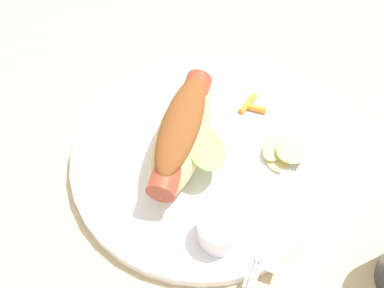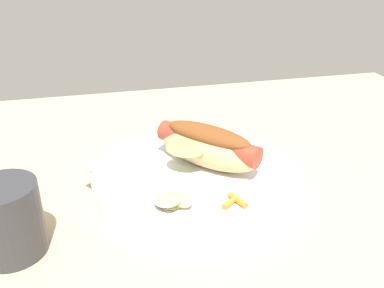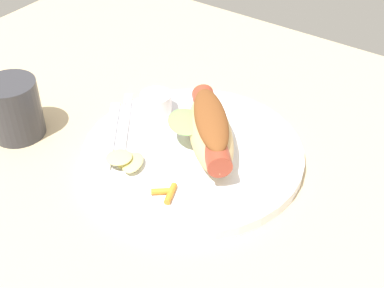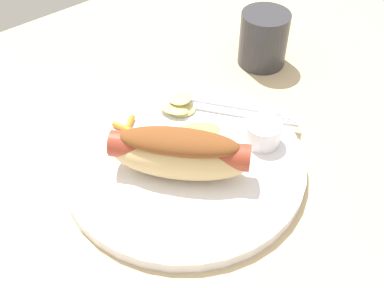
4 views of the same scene
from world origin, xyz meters
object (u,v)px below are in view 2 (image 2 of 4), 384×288
at_px(plate, 197,176).
at_px(fork, 126,186).
at_px(sauce_ramekin, 129,156).
at_px(drinking_cup, 7,220).
at_px(knife, 122,195).
at_px(chips_pile, 172,200).
at_px(carrot_garnish, 233,201).
at_px(hot_dog, 206,145).

bearing_deg(plate, fork, -169.40).
bearing_deg(plate, sauce_ramekin, 156.25).
bearing_deg(drinking_cup, plate, 22.30).
height_order(plate, knife, knife).
xyz_separation_m(plate, chips_pile, (-0.05, -0.08, 0.02)).
relative_size(plate, sauce_ramekin, 6.55).
relative_size(plate, fork, 2.12).
bearing_deg(sauce_ramekin, knife, -102.29).
bearing_deg(fork, carrot_garnish, -154.77).
xyz_separation_m(hot_dog, carrot_garnish, (0.01, -0.11, -0.03)).
bearing_deg(drinking_cup, fork, 30.33).
height_order(hot_dog, chips_pile, hot_dog).
xyz_separation_m(fork, carrot_garnish, (0.13, -0.07, 0.00)).
relative_size(sauce_ramekin, drinking_cup, 0.54).
bearing_deg(drinking_cup, hot_dog, 23.80).
relative_size(chips_pile, carrot_garnish, 1.68).
xyz_separation_m(sauce_ramekin, fork, (-0.01, -0.06, -0.01)).
bearing_deg(knife, plate, -106.52).
xyz_separation_m(hot_dog, chips_pile, (-0.07, -0.09, -0.03)).
relative_size(fork, knife, 0.95).
height_order(plate, sauce_ramekin, sauce_ramekin).
relative_size(knife, carrot_garnish, 4.19).
relative_size(sauce_ramekin, chips_pile, 0.77).
distance_m(knife, carrot_garnish, 0.15).
distance_m(fork, carrot_garnish, 0.15).
bearing_deg(chips_pile, sauce_ramekin, 109.93).
height_order(plate, carrot_garnish, carrot_garnish).
bearing_deg(sauce_ramekin, carrot_garnish, -48.20).
xyz_separation_m(chips_pile, drinking_cup, (-0.19, -0.02, 0.02)).
height_order(sauce_ramekin, carrot_garnish, sauce_ramekin).
bearing_deg(hot_dog, fork, 64.22).
xyz_separation_m(plate, fork, (-0.11, -0.02, 0.01)).
xyz_separation_m(sauce_ramekin, drinking_cup, (-0.15, -0.14, 0.01)).
relative_size(fork, chips_pile, 2.37).
distance_m(fork, drinking_cup, 0.16).
distance_m(plate, carrot_garnish, 0.10).
height_order(sauce_ramekin, chips_pile, sauce_ramekin).
xyz_separation_m(knife, chips_pile, (0.06, -0.04, 0.01)).
relative_size(fork, drinking_cup, 1.67).
height_order(hot_dog, carrot_garnish, hot_dog).
bearing_deg(carrot_garnish, plate, 104.80).
bearing_deg(sauce_ramekin, drinking_cup, -136.01).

